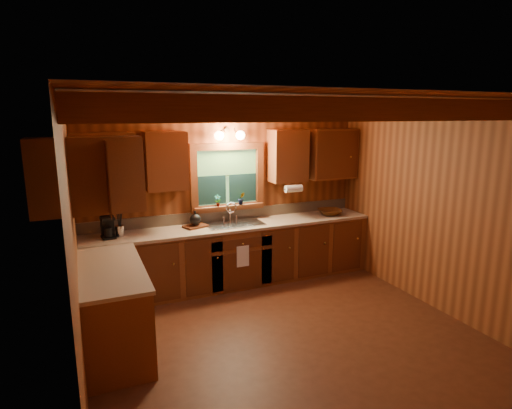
{
  "coord_description": "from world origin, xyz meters",
  "views": [
    {
      "loc": [
        -2.02,
        -3.92,
        2.46
      ],
      "look_at": [
        0.0,
        0.8,
        1.35
      ],
      "focal_mm": 29.52,
      "sensor_mm": 36.0,
      "label": 1
    }
  ],
  "objects": [
    {
      "name": "sink",
      "position": [
        0.0,
        1.6,
        0.86
      ],
      "size": [
        0.82,
        0.48,
        0.43
      ],
      "color": "silver",
      "rests_on": "countertop"
    },
    {
      "name": "potted_plant_left",
      "position": [
        -0.18,
        1.79,
        1.23
      ],
      "size": [
        0.1,
        0.07,
        0.17
      ],
      "primitive_type": "imported",
      "rotation": [
        0.0,
        0.0,
        -0.13
      ],
      "color": "#4F2311",
      "rests_on": "window_sill"
    },
    {
      "name": "cutting_board",
      "position": [
        -0.56,
        1.66,
        0.91
      ],
      "size": [
        0.37,
        0.31,
        0.03
      ],
      "primitive_type": "cube",
      "rotation": [
        0.0,
        0.0,
        0.33
      ],
      "color": "#4F2311",
      "rests_on": "countertop"
    },
    {
      "name": "dish_towel",
      "position": [
        0.0,
        1.26,
        0.52
      ],
      "size": [
        0.18,
        0.01,
        0.3
      ],
      "primitive_type": "cube",
      "color": "white",
      "rests_on": "base_cabinets"
    },
    {
      "name": "dishwasher_panel",
      "position": [
        -1.47,
        0.68,
        0.43
      ],
      "size": [
        0.02,
        0.6,
        0.8
      ],
      "primitive_type": "cube",
      "color": "white",
      "rests_on": "base_cabinets"
    },
    {
      "name": "utensil_crock",
      "position": [
        -1.58,
        1.62,
        0.98
      ],
      "size": [
        0.11,
        0.11,
        0.32
      ],
      "rotation": [
        0.0,
        0.0,
        0.0
      ],
      "color": "silver",
      "rests_on": "countertop"
    },
    {
      "name": "wall_sconce",
      "position": [
        0.0,
        1.75,
        2.16
      ],
      "size": [
        0.45,
        0.21,
        0.17
      ],
      "color": "black",
      "rests_on": "room"
    },
    {
      "name": "window",
      "position": [
        0.0,
        1.87,
        1.53
      ],
      "size": [
        1.12,
        0.08,
        1.0
      ],
      "color": "#612F16",
      "rests_on": "room"
    },
    {
      "name": "teakettle",
      "position": [
        -0.56,
        1.66,
        1.01
      ],
      "size": [
        0.16,
        0.16,
        0.21
      ],
      "rotation": [
        0.0,
        0.0,
        -0.28
      ],
      "color": "black",
      "rests_on": "cutting_board"
    },
    {
      "name": "wicker_basket",
      "position": [
        1.58,
        1.54,
        0.95
      ],
      "size": [
        0.44,
        0.44,
        0.09
      ],
      "primitive_type": "imported",
      "rotation": [
        0.0,
        0.0,
        -0.21
      ],
      "color": "#48230C",
      "rests_on": "countertop"
    },
    {
      "name": "coffee_maker",
      "position": [
        -1.72,
        1.6,
        1.04
      ],
      "size": [
        0.16,
        0.2,
        0.28
      ],
      "rotation": [
        0.0,
        0.0,
        0.14
      ],
      "color": "black",
      "rests_on": "countertop"
    },
    {
      "name": "paper_towel_roll",
      "position": [
        0.92,
        1.53,
        1.37
      ],
      "size": [
        0.27,
        0.11,
        0.11
      ],
      "primitive_type": "cylinder",
      "rotation": [
        0.0,
        1.57,
        0.0
      ],
      "color": "white",
      "rests_on": "upper_cabinets"
    },
    {
      "name": "potted_plant_right",
      "position": [
        0.18,
        1.78,
        1.23
      ],
      "size": [
        0.11,
        0.09,
        0.18
      ],
      "primitive_type": "imported",
      "rotation": [
        0.0,
        0.0,
        -0.09
      ],
      "color": "#4F2311",
      "rests_on": "window_sill"
    },
    {
      "name": "room",
      "position": [
        0.0,
        0.0,
        1.3
      ],
      "size": [
        4.2,
        4.2,
        4.2
      ],
      "color": "#4A2212",
      "rests_on": "ground"
    },
    {
      "name": "window_sill",
      "position": [
        0.0,
        1.82,
        1.12
      ],
      "size": [
        1.06,
        0.14,
        0.04
      ],
      "primitive_type": "cube",
      "color": "#612F16",
      "rests_on": "room"
    },
    {
      "name": "ceiling_beams",
      "position": [
        0.0,
        0.0,
        2.49
      ],
      "size": [
        4.2,
        2.54,
        0.18
      ],
      "color": "#612F16",
      "rests_on": "room"
    },
    {
      "name": "backsplash",
      "position": [
        0.0,
        1.89,
        0.98
      ],
      "size": [
        4.2,
        0.02,
        0.16
      ],
      "primitive_type": "cube",
      "color": "tan",
      "rests_on": "room"
    },
    {
      "name": "base_cabinets",
      "position": [
        -0.49,
        1.28,
        0.43
      ],
      "size": [
        4.2,
        2.22,
        0.86
      ],
      "color": "brown",
      "rests_on": "ground"
    },
    {
      "name": "upper_cabinets",
      "position": [
        -0.56,
        1.42,
        1.84
      ],
      "size": [
        4.19,
        1.77,
        0.78
      ],
      "color": "brown",
      "rests_on": "room"
    },
    {
      "name": "countertop",
      "position": [
        -0.48,
        1.29,
        0.88
      ],
      "size": [
        4.2,
        2.24,
        0.04
      ],
      "color": "tan",
      "rests_on": "base_cabinets"
    }
  ]
}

